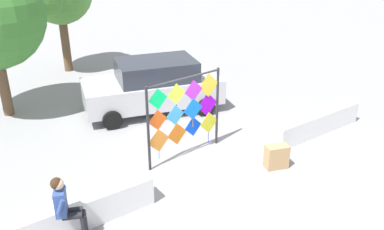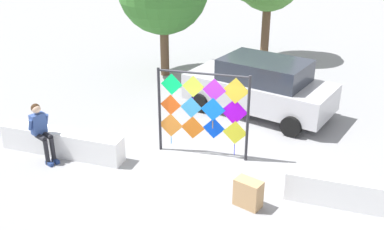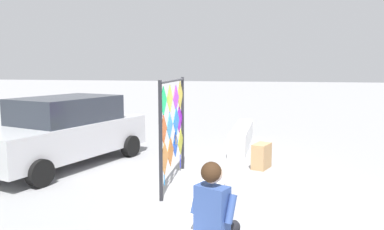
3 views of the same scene
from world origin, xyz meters
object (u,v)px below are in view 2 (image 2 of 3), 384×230
Objects in this scene: kite_display_rack at (204,107)px; parked_car at (260,86)px; cardboard_box_large at (248,193)px; seated_vendor at (41,128)px.

kite_display_rack is 3.30m from parked_car.
seated_vendor is at bearing 176.75° from cardboard_box_large.
parked_car is (4.58, 4.69, -0.00)m from seated_vendor.
kite_display_rack is at bearing 130.58° from cardboard_box_large.
cardboard_box_large is (0.72, -4.99, -0.58)m from parked_car.
parked_car is 5.07m from cardboard_box_large.
cardboard_box_large is (5.30, -0.30, -0.58)m from seated_vendor.
cardboard_box_large is (1.57, -1.83, -1.03)m from kite_display_rack.
seated_vendor is 5.34m from cardboard_box_large.
seated_vendor is 0.31× the size of parked_car.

